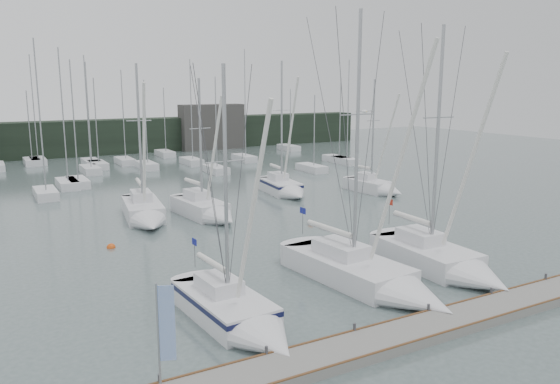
{
  "coord_description": "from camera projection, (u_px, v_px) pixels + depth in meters",
  "views": [
    {
      "loc": [
        -14.55,
        -20.41,
        10.12
      ],
      "look_at": [
        -0.38,
        5.0,
        4.35
      ],
      "focal_mm": 35.0,
      "sensor_mm": 36.0,
      "label": 1
    }
  ],
  "objects": [
    {
      "name": "sailboat_mid_c",
      "position": [
        209.0,
        211.0,
        41.49
      ],
      "size": [
        3.33,
        7.87,
        11.33
      ],
      "rotation": [
        0.0,
        0.0,
        0.11
      ],
      "color": "silver",
      "rests_on": "ground"
    },
    {
      "name": "sailboat_mid_e",
      "position": [
        378.0,
        188.0,
        51.31
      ],
      "size": [
        2.93,
        6.72,
        11.28
      ],
      "rotation": [
        0.0,
        0.0,
        0.1
      ],
      "color": "silver",
      "rests_on": "ground"
    },
    {
      "name": "dock_banner",
      "position": [
        164.0,
        329.0,
        16.98
      ],
      "size": [
        0.54,
        0.24,
        3.75
      ],
      "rotation": [
        0.0,
        0.0,
        -0.37
      ],
      "color": "#94979B",
      "rests_on": "dock"
    },
    {
      "name": "far_building_right",
      "position": [
        212.0,
        127.0,
        85.72
      ],
      "size": [
        10.0,
        3.0,
        7.0
      ],
      "primitive_type": "cube",
      "color": "#3C3A38",
      "rests_on": "ground"
    },
    {
      "name": "sailboat_near_center",
      "position": [
        378.0,
        281.0,
        26.95
      ],
      "size": [
        4.2,
        11.02,
        14.77
      ],
      "rotation": [
        0.0,
        0.0,
        0.1
      ],
      "color": "silver",
      "rests_on": "ground"
    },
    {
      "name": "sailboat_near_right",
      "position": [
        450.0,
        265.0,
        29.31
      ],
      "size": [
        3.3,
        9.43,
        14.2
      ],
      "rotation": [
        0.0,
        0.0,
        -0.03
      ],
      "color": "silver",
      "rests_on": "ground"
    },
    {
      "name": "sailboat_mid_d",
      "position": [
        286.0,
        189.0,
        50.43
      ],
      "size": [
        3.3,
        7.63,
        12.99
      ],
      "rotation": [
        0.0,
        0.0,
        -0.11
      ],
      "color": "silver",
      "rests_on": "ground"
    },
    {
      "name": "seagull",
      "position": [
        364.0,
        112.0,
        28.13
      ],
      "size": [
        0.92,
        0.42,
        0.18
      ],
      "rotation": [
        0.0,
        0.0,
        -0.11
      ],
      "color": "white",
      "rests_on": "ground"
    },
    {
      "name": "sailboat_mid_b",
      "position": [
        145.0,
        214.0,
        40.55
      ],
      "size": [
        3.79,
        8.95,
        12.43
      ],
      "rotation": [
        0.0,
        0.0,
        -0.14
      ],
      "color": "silver",
      "rests_on": "ground"
    },
    {
      "name": "ground",
      "position": [
        337.0,
        297.0,
        26.41
      ],
      "size": [
        160.0,
        160.0,
        0.0
      ],
      "primitive_type": "plane",
      "color": "#4C5C5B",
      "rests_on": "ground"
    },
    {
      "name": "buoy_c",
      "position": [
        111.0,
        248.0,
        34.32
      ],
      "size": [
        0.55,
        0.55,
        0.55
      ],
      "primitive_type": "sphere",
      "color": "#CF4A12",
      "rests_on": "ground"
    },
    {
      "name": "mast_forest",
      "position": [
        137.0,
        165.0,
        65.94
      ],
      "size": [
        57.88,
        27.88,
        14.62
      ],
      "color": "silver",
      "rests_on": "ground"
    },
    {
      "name": "sailboat_near_left",
      "position": [
        241.0,
        318.0,
        22.76
      ],
      "size": [
        3.17,
        8.49,
        11.83
      ],
      "rotation": [
        0.0,
        0.0,
        0.07
      ],
      "color": "silver",
      "rests_on": "ground"
    },
    {
      "name": "far_treeline",
      "position": [
        91.0,
        137.0,
        79.03
      ],
      "size": [
        90.0,
        4.0,
        5.0
      ],
      "primitive_type": "cube",
      "color": "black",
      "rests_on": "ground"
    },
    {
      "name": "buoy_b",
      "position": [
        311.0,
        224.0,
        40.04
      ],
      "size": [
        0.51,
        0.51,
        0.51
      ],
      "primitive_type": "sphere",
      "color": "#CF4A12",
      "rests_on": "ground"
    },
    {
      "name": "dock",
      "position": [
        408.0,
        333.0,
        22.08
      ],
      "size": [
        24.0,
        2.0,
        0.4
      ],
      "primitive_type": "cube",
      "color": "slate",
      "rests_on": "ground"
    }
  ]
}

